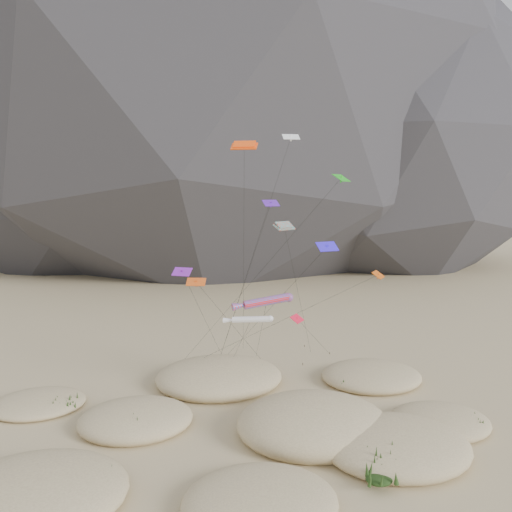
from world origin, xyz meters
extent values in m
plane|color=#CCB789|center=(0.00, 0.00, 0.00)|extent=(500.00, 500.00, 0.00)
ellipsoid|color=black|center=(8.00, 115.00, 60.00)|extent=(191.54, 147.29, 156.00)
ellipsoid|color=#2B2B30|center=(-37.00, 123.00, 44.00)|extent=(136.20, 127.83, 116.00)
ellipsoid|color=black|center=(56.00, 110.00, 38.00)|extent=(130.55, 126.41, 100.00)
ellipsoid|color=#CCB789|center=(-19.26, -5.39, 0.73)|extent=(14.37, 12.22, 3.24)
ellipsoid|color=#CCB789|center=(-2.47, -8.41, 0.58)|extent=(11.66, 9.91, 2.59)
ellipsoid|color=#CCB789|center=(10.62, -2.30, 0.74)|extent=(13.41, 11.40, 3.30)
ellipsoid|color=#CCB789|center=(-12.72, 6.24, 0.65)|extent=(11.30, 9.61, 2.87)
ellipsoid|color=#CCB789|center=(4.24, 2.13, 1.03)|extent=(14.72, 12.51, 4.57)
ellipsoid|color=#CCB789|center=(17.09, 1.88, 0.49)|extent=(9.95, 8.46, 2.20)
ellipsoid|color=#CCB789|center=(-3.82, 15.79, 0.82)|extent=(15.23, 12.94, 3.64)
ellipsoid|color=#CCB789|center=(14.70, 14.09, 0.60)|extent=(12.23, 10.39, 2.65)
ellipsoid|color=#CCB789|center=(-23.51, 12.07, 0.40)|extent=(9.87, 8.39, 1.79)
ellipsoid|color=black|center=(-16.86, -4.78, 0.90)|extent=(2.40, 2.05, 0.72)
ellipsoid|color=black|center=(-14.60, -3.49, 0.80)|extent=(2.31, 1.98, 0.69)
ellipsoid|color=black|center=(-2.10, -8.09, 0.50)|extent=(2.24, 1.92, 0.67)
ellipsoid|color=black|center=(8.67, -5.12, 1.00)|extent=(2.81, 2.40, 0.84)
ellipsoid|color=black|center=(7.14, -7.22, 0.80)|extent=(2.13, 1.83, 0.64)
ellipsoid|color=black|center=(-11.39, 4.66, 0.80)|extent=(2.69, 2.30, 0.81)
ellipsoid|color=black|center=(-9.98, 8.12, 0.70)|extent=(2.10, 1.80, 0.63)
ellipsoid|color=black|center=(3.31, 4.25, 1.10)|extent=(3.28, 2.81, 0.98)
ellipsoid|color=black|center=(5.93, 5.78, 1.00)|extent=(2.32, 1.99, 0.70)
ellipsoid|color=black|center=(-0.01, 2.09, 0.90)|extent=(2.45, 2.10, 0.74)
ellipsoid|color=black|center=(19.29, 0.64, 0.60)|extent=(2.50, 2.14, 0.75)
ellipsoid|color=black|center=(-3.20, 15.93, 1.00)|extent=(3.40, 2.91, 1.02)
ellipsoid|color=black|center=(0.10, 14.60, 0.90)|extent=(2.57, 2.20, 0.77)
ellipsoid|color=black|center=(14.69, 14.93, 0.70)|extent=(2.52, 2.16, 0.76)
ellipsoid|color=black|center=(11.29, 11.63, 0.60)|extent=(2.48, 2.12, 0.74)
ellipsoid|color=black|center=(-20.64, 11.34, 0.50)|extent=(2.63, 2.25, 0.79)
ellipsoid|color=black|center=(-20.22, 10.66, 0.40)|extent=(1.91, 1.63, 0.57)
cylinder|color=#3F2D1E|center=(-2.60, 24.24, 0.15)|extent=(0.08, 0.08, 0.30)
cylinder|color=#3F2D1E|center=(-2.63, 21.29, 0.15)|extent=(0.08, 0.08, 0.30)
cylinder|color=#3F2D1E|center=(2.68, 21.72, 0.15)|extent=(0.08, 0.08, 0.30)
cylinder|color=#3F2D1E|center=(9.67, 27.94, 0.15)|extent=(0.08, 0.08, 0.30)
cylinder|color=#3F2D1E|center=(7.64, 20.50, 0.15)|extent=(0.08, 0.08, 0.30)
cylinder|color=#3F2D1E|center=(-3.42, 22.94, 0.15)|extent=(0.08, 0.08, 0.30)
cylinder|color=#3F2D1E|center=(12.44, 24.33, 0.15)|extent=(0.08, 0.08, 0.30)
cylinder|color=#3F2D1E|center=(-9.32, 20.29, 0.15)|extent=(0.08, 0.08, 0.30)
cylinder|color=red|center=(1.40, 12.24, 10.81)|extent=(5.52, 2.00, 1.54)
sphere|color=red|center=(4.03, 12.75, 11.02)|extent=(1.03, 1.03, 1.03)
cone|color=red|center=(-1.49, 11.68, 10.54)|extent=(2.35, 1.29, 1.10)
cylinder|color=black|center=(1.67, 18.44, 5.40)|extent=(0.57, 12.41, 10.83)
cylinder|color=white|center=(-0.37, 12.08, 8.81)|extent=(4.33, 2.06, 0.99)
sphere|color=white|center=(1.66, 11.38, 8.98)|extent=(0.72, 0.72, 0.72)
cone|color=white|center=(-2.61, 12.85, 8.59)|extent=(1.87, 1.16, 0.74)
cylinder|color=black|center=(-1.35, 16.24, 4.40)|extent=(1.98, 8.35, 8.82)
cube|color=#FC490D|center=(-0.97, 13.27, 27.89)|extent=(3.08, 2.01, 0.84)
cube|color=#FC490D|center=(-0.97, 13.27, 28.11)|extent=(2.59, 1.63, 0.82)
cylinder|color=black|center=(-0.18, 20.91, 13.95)|extent=(1.60, 15.29, 27.90)
cube|color=red|center=(2.95, 10.30, 19.28)|extent=(2.66, 2.31, 0.69)
cube|color=red|center=(2.95, 10.30, 19.51)|extent=(2.22, 1.91, 0.68)
cylinder|color=black|center=(6.49, 17.92, 9.64)|extent=(7.11, 15.28, 19.30)
cube|color=#CE4C13|center=(-6.51, 8.77, 13.87)|extent=(2.12, 1.42, 0.68)
cube|color=#CE4C13|center=(-6.51, 8.77, 13.72)|extent=(0.26, 0.22, 0.68)
cylinder|color=black|center=(-1.91, 15.24, 6.96)|extent=(9.22, 12.98, 13.83)
cube|color=#4F1CA5|center=(1.72, 11.63, 21.77)|extent=(1.98, 1.44, 0.69)
cube|color=#4F1CA5|center=(1.72, 11.63, 21.62)|extent=(0.27, 0.27, 0.61)
cylinder|color=black|center=(-0.85, 17.29, 10.91)|extent=(5.18, 11.34, 21.73)
cube|color=white|center=(4.71, 15.56, 29.19)|extent=(1.96, 1.08, 0.69)
cube|color=white|center=(4.71, 15.56, 29.04)|extent=(0.24, 0.20, 0.67)
cylinder|color=black|center=(0.64, 19.25, 14.62)|extent=(8.16, 7.42, 29.15)
cube|color=#1BA819|center=(10.92, 15.93, 24.57)|extent=(2.70, 2.80, 0.90)
cube|color=#1BA819|center=(10.92, 15.93, 24.42)|extent=(0.38, 0.39, 0.88)
cylinder|color=black|center=(0.80, 18.11, 12.31)|extent=(20.26, 4.39, 24.54)
cube|color=#301CEF|center=(6.62, 6.54, 17.55)|extent=(2.40, 1.64, 0.87)
cube|color=#301CEF|center=(6.62, 6.54, 17.40)|extent=(0.32, 0.33, 0.74)
cylinder|color=black|center=(2.01, 15.39, 8.80)|extent=(9.25, 17.73, 17.52)
cube|color=red|center=(4.16, 9.02, 9.53)|extent=(1.82, 2.01, 0.66)
cube|color=red|center=(4.16, 9.02, 9.38)|extent=(0.28, 0.28, 0.62)
cylinder|color=black|center=(8.30, 16.67, 4.79)|extent=(8.30, 15.33, 9.50)
cube|color=purple|center=(-7.94, 11.99, 14.41)|extent=(2.33, 1.85, 0.80)
cube|color=purple|center=(-7.94, 11.99, 14.26)|extent=(0.33, 0.32, 0.71)
cylinder|color=black|center=(-5.27, 18.12, 7.23)|extent=(5.36, 12.27, 14.37)
cube|color=#D8510B|center=(13.20, 9.27, 14.03)|extent=(1.98, 2.18, 0.71)
cube|color=#D8510B|center=(13.20, 9.27, 13.88)|extent=(0.30, 0.30, 0.67)
cylinder|color=black|center=(1.94, 14.78, 7.04)|extent=(22.54, 11.05, 14.00)
camera|label=1|loc=(-7.49, -41.72, 23.42)|focal=35.00mm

